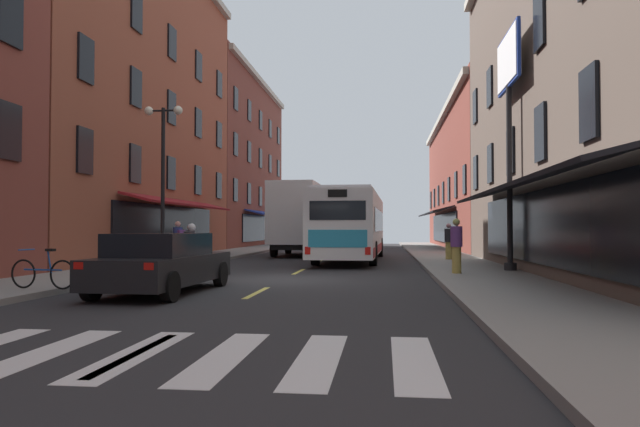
% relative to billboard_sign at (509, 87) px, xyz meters
% --- Properties ---
extents(ground_plane, '(34.80, 80.00, 0.10)m').
position_rel_billboard_sign_xyz_m(ground_plane, '(-7.05, -2.58, -6.22)').
color(ground_plane, '#28282B').
extents(lane_centre_dashes, '(0.14, 73.90, 0.01)m').
position_rel_billboard_sign_xyz_m(lane_centre_dashes, '(-7.05, -2.83, -6.17)').
color(lane_centre_dashes, '#DBCC4C').
rests_on(lane_centre_dashes, ground).
extents(crosswalk_near, '(7.10, 2.80, 0.01)m').
position_rel_billboard_sign_xyz_m(crosswalk_near, '(-7.05, -12.58, -6.17)').
color(crosswalk_near, silver).
rests_on(crosswalk_near, ground).
extents(sidewalk_left, '(3.00, 80.00, 0.14)m').
position_rel_billboard_sign_xyz_m(sidewalk_left, '(-12.95, -2.58, -6.10)').
color(sidewalk_left, gray).
rests_on(sidewalk_left, ground).
extents(sidewalk_right, '(3.00, 80.00, 0.14)m').
position_rel_billboard_sign_xyz_m(sidewalk_right, '(-1.15, -2.58, -6.10)').
color(sidewalk_right, gray).
rests_on(sidewalk_right, ground).
extents(billboard_sign, '(0.40, 2.99, 7.83)m').
position_rel_billboard_sign_xyz_m(billboard_sign, '(0.00, 0.00, 0.00)').
color(billboard_sign, black).
rests_on(billboard_sign, sidewalk_right).
extents(transit_bus, '(2.90, 11.97, 3.14)m').
position_rel_billboard_sign_xyz_m(transit_bus, '(-5.61, 7.32, -4.52)').
color(transit_bus, silver).
rests_on(transit_bus, ground).
extents(box_truck, '(2.55, 7.20, 3.91)m').
position_rel_billboard_sign_xyz_m(box_truck, '(-8.74, 11.86, -4.16)').
color(box_truck, '#B21E19').
rests_on(box_truck, ground).
extents(sedan_near, '(2.12, 4.70, 1.43)m').
position_rel_billboard_sign_xyz_m(sedan_near, '(-8.55, 21.61, -5.44)').
color(sedan_near, silver).
rests_on(sedan_near, ground).
extents(sedan_mid, '(2.04, 4.72, 1.39)m').
position_rel_billboard_sign_xyz_m(sedan_mid, '(-9.23, -6.40, -5.47)').
color(sedan_mid, black).
rests_on(sedan_mid, ground).
extents(motorcycle_rider, '(0.62, 2.07, 1.66)m').
position_rel_billboard_sign_xyz_m(motorcycle_rider, '(-10.01, -2.18, -5.46)').
color(motorcycle_rider, black).
rests_on(motorcycle_rider, ground).
extents(bicycle_near, '(1.70, 0.48, 0.91)m').
position_rel_billboard_sign_xyz_m(bicycle_near, '(-11.75, -7.08, -5.67)').
color(bicycle_near, black).
rests_on(bicycle_near, sidewalk_left).
extents(pedestrian_near, '(0.52, 0.47, 1.65)m').
position_rel_billboard_sign_xyz_m(pedestrian_near, '(-11.99, 1.97, -5.16)').
color(pedestrian_near, '#4C4C51').
rests_on(pedestrian_near, sidewalk_left).
extents(pedestrian_mid, '(0.36, 0.36, 1.67)m').
position_rel_billboard_sign_xyz_m(pedestrian_mid, '(-1.90, -1.46, -5.18)').
color(pedestrian_mid, '#B29947').
rests_on(pedestrian_mid, sidewalk_right).
extents(pedestrian_far, '(0.36, 0.36, 1.59)m').
position_rel_billboard_sign_xyz_m(pedestrian_far, '(-1.25, 6.48, -5.22)').
color(pedestrian_far, '#B29947').
rests_on(pedestrian_far, sidewalk_right).
extents(street_lamp_twin, '(1.42, 0.32, 5.80)m').
position_rel_billboard_sign_xyz_m(street_lamp_twin, '(-12.04, 0.55, -2.83)').
color(street_lamp_twin, black).
rests_on(street_lamp_twin, sidewalk_left).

